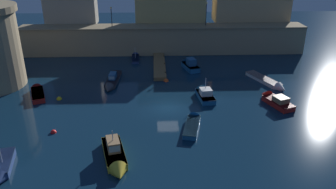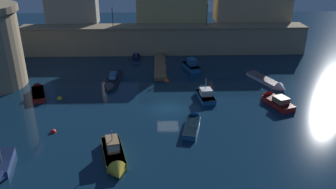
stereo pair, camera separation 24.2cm
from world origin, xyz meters
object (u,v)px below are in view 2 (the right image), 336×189
at_px(moored_boat_3, 193,123).
at_px(moored_boat_10, 270,82).
at_px(moored_boat_6, 115,157).
at_px(moored_boat_9, 204,93).
at_px(quay_lamp_1, 207,10).
at_px(moored_boat_4, 112,81).
at_px(mooring_buoy_2, 60,99).
at_px(moored_boat_5, 136,57).
at_px(mooring_buoy_1, 167,81).
at_px(moored_boat_2, 274,100).
at_px(moored_boat_0, 2,167).
at_px(mooring_buoy_0, 53,132).
at_px(moored_boat_7, 38,91).
at_px(quay_lamp_0, 112,13).
at_px(moored_boat_1, 190,65).

xyz_separation_m(moored_boat_3, moored_boat_10, (11.45, 10.83, -0.03)).
distance_m(moored_boat_6, moored_boat_9, 16.44).
height_order(quay_lamp_1, moored_boat_10, quay_lamp_1).
xyz_separation_m(quay_lamp_1, moored_boat_4, (-14.49, -14.16, -6.83)).
relative_size(quay_lamp_1, moored_boat_9, 0.76).
relative_size(moored_boat_9, mooring_buoy_2, 7.96).
xyz_separation_m(moored_boat_3, moored_boat_5, (-7.03, 22.72, -0.06)).
bearing_deg(moored_boat_10, moored_boat_3, -69.22).
relative_size(moored_boat_10, mooring_buoy_1, 10.48).
xyz_separation_m(moored_boat_2, moored_boat_3, (-10.19, -4.95, -0.12)).
distance_m(moored_boat_0, moored_boat_10, 33.39).
bearing_deg(moored_boat_5, moored_boat_6, 177.37).
bearing_deg(moored_boat_5, moored_boat_10, -124.63).
bearing_deg(moored_boat_0, mooring_buoy_1, 132.44).
xyz_separation_m(moored_boat_0, mooring_buoy_2, (1.05, 14.32, -0.38)).
height_order(moored_boat_5, moored_boat_9, moored_boat_9).
relative_size(quay_lamp_1, mooring_buoy_1, 5.47).
relative_size(moored_boat_0, moored_boat_3, 0.88).
bearing_deg(moored_boat_5, mooring_buoy_0, 161.40).
bearing_deg(quay_lamp_1, moored_boat_4, -135.67).
height_order(moored_boat_0, moored_boat_9, moored_boat_9).
height_order(moored_boat_7, mooring_buoy_1, moored_boat_7).
bearing_deg(moored_boat_7, moored_boat_9, -114.56).
distance_m(moored_boat_4, mooring_buoy_1, 7.37).
bearing_deg(quay_lamp_0, mooring_buoy_0, -96.86).
bearing_deg(moored_boat_0, quay_lamp_1, 135.39).
height_order(moored_boat_3, moored_boat_7, moored_boat_7).
bearing_deg(moored_boat_0, moored_boat_9, 115.82).
relative_size(moored_boat_0, moored_boat_4, 0.70).
bearing_deg(moored_boat_2, moored_boat_7, 62.24).
xyz_separation_m(quay_lamp_1, moored_boat_9, (-2.68, -18.75, -6.74)).
bearing_deg(moored_boat_9, moored_boat_2, -112.10).
distance_m(moored_boat_1, moored_boat_5, 9.77).
height_order(quay_lamp_0, moored_boat_7, quay_lamp_0).
bearing_deg(moored_boat_2, moored_boat_1, 14.84).
xyz_separation_m(moored_boat_2, mooring_buoy_0, (-24.33, -5.91, -0.43)).
height_order(quay_lamp_1, mooring_buoy_1, quay_lamp_1).
bearing_deg(moored_boat_2, moored_boat_5, 23.92).
distance_m(moored_boat_4, mooring_buoy_0, 13.47).
bearing_deg(moored_boat_10, moored_boat_4, -115.11).
bearing_deg(mooring_buoy_1, moored_boat_10, -6.88).
distance_m(quay_lamp_1, moored_boat_0, 40.06).
distance_m(moored_boat_2, mooring_buoy_1, 14.65).
xyz_separation_m(moored_boat_0, moored_boat_10, (28.07, 18.09, -0.10)).
bearing_deg(moored_boat_9, mooring_buoy_2, 83.47).
height_order(moored_boat_3, moored_boat_5, moored_boat_5).
relative_size(moored_boat_5, moored_boat_7, 0.87).
distance_m(moored_boat_2, moored_boat_4, 21.00).
height_order(moored_boat_5, moored_boat_7, moored_boat_5).
distance_m(moored_boat_4, moored_boat_6, 18.13).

